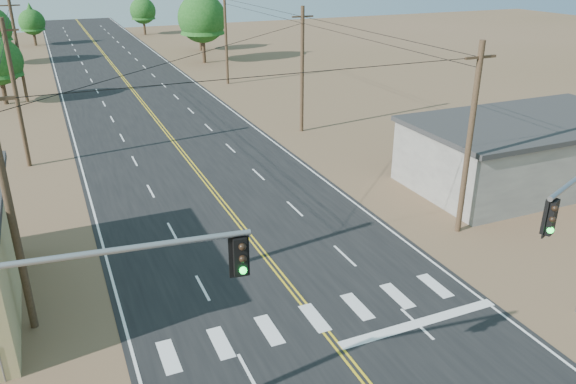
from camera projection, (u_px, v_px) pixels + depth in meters
road at (184, 155)px, 41.46m from camera, size 15.00×200.00×0.02m
building_right at (527, 152)px, 35.85m from camera, size 15.00×8.00×4.00m
utility_pole_left_near at (10, 210)px, 20.42m from camera, size 1.80×0.30×10.00m
utility_pole_left_mid at (16, 94)px, 37.28m from camera, size 1.80×0.30×10.00m
utility_pole_left_far at (18, 50)px, 54.14m from camera, size 1.80×0.30×10.00m
utility_pole_right_near at (470, 140)px, 28.13m from camera, size 1.80×0.30×10.00m
utility_pole_right_mid at (302, 69)px, 44.99m from camera, size 1.80×0.30×10.00m
utility_pole_right_far at (226, 38)px, 61.85m from camera, size 1.80×0.30×10.00m
signal_mast_left at (70, 332)px, 14.06m from camera, size 6.79×1.16×7.31m
tree_left_far at (31, 19)px, 88.52m from camera, size 3.97×3.97×6.61m
tree_right_near at (202, 13)px, 73.52m from camera, size 6.33×6.33×10.54m
tree_right_mid at (199, 20)px, 83.68m from camera, size 4.44×4.44×7.40m
tree_right_far at (143, 8)px, 100.13m from camera, size 4.53×4.53×7.55m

